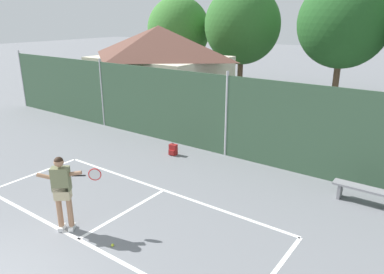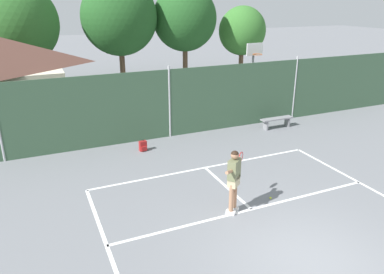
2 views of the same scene
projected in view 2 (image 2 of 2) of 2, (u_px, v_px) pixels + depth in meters
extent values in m
plane|color=slate|center=(310.00, 263.00, 8.40)|extent=(120.00, 120.00, 0.00)
cube|color=white|center=(205.00, 168.00, 13.11)|extent=(8.20, 0.10, 0.01)
cube|color=white|center=(251.00, 209.00, 10.52)|extent=(8.20, 0.10, 0.01)
cube|color=white|center=(226.00, 186.00, 11.79)|extent=(0.10, 2.97, 0.01)
cube|color=#38563D|center=(169.00, 104.00, 15.60)|extent=(26.00, 0.05, 2.91)
cylinder|color=#B2B2B7|center=(169.00, 102.00, 15.57)|extent=(0.09, 0.09, 3.06)
cylinder|color=#B2B2B7|center=(295.00, 88.00, 18.03)|extent=(0.09, 0.09, 3.06)
cylinder|color=#9E9EA3|center=(252.00, 83.00, 19.06)|extent=(0.12, 0.12, 3.05)
cube|color=white|center=(255.00, 49.00, 18.37)|extent=(0.90, 0.06, 0.60)
torus|color=#D85919|center=(257.00, 54.00, 18.21)|extent=(0.48, 0.48, 0.02)
cylinder|color=brown|center=(24.00, 76.00, 23.23)|extent=(0.36, 0.36, 2.09)
ellipsoid|color=#2D6628|center=(16.00, 23.00, 22.11)|extent=(5.02, 4.52, 5.02)
cylinder|color=brown|center=(123.00, 67.00, 25.56)|extent=(0.36, 0.36, 2.32)
ellipsoid|color=#235623|center=(119.00, 17.00, 24.41)|extent=(5.02, 4.52, 5.02)
cylinder|color=brown|center=(185.00, 63.00, 27.34)|extent=(0.36, 0.36, 2.33)
ellipsoid|color=#235623|center=(185.00, 18.00, 26.24)|extent=(4.58, 4.12, 4.58)
cylinder|color=brown|center=(241.00, 63.00, 29.25)|extent=(0.36, 0.36, 1.72)
ellipsoid|color=#38752D|center=(242.00, 31.00, 28.40)|extent=(3.68, 3.32, 3.68)
cube|color=silver|center=(231.00, 212.00, 10.28)|extent=(0.25, 0.28, 0.10)
cube|color=silver|center=(234.00, 208.00, 10.48)|extent=(0.25, 0.28, 0.10)
cylinder|color=#A37556|center=(231.00, 198.00, 10.12)|extent=(0.13, 0.13, 0.82)
cylinder|color=#A37556|center=(235.00, 194.00, 10.32)|extent=(0.13, 0.13, 0.82)
cube|color=tan|center=(234.00, 180.00, 10.06)|extent=(0.43, 0.41, 0.32)
cube|color=#6B704C|center=(234.00, 169.00, 9.94)|extent=(0.46, 0.44, 0.56)
sphere|color=#A37556|center=(235.00, 155.00, 9.79)|extent=(0.22, 0.22, 0.22)
sphere|color=black|center=(235.00, 154.00, 9.79)|extent=(0.21, 0.21, 0.21)
cylinder|color=#A37556|center=(236.00, 163.00, 10.08)|extent=(0.49, 0.41, 0.17)
cylinder|color=#A37556|center=(230.00, 172.00, 9.69)|extent=(0.45, 0.38, 0.22)
cylinder|color=black|center=(238.00, 162.00, 10.27)|extent=(0.26, 0.21, 0.04)
torus|color=red|center=(241.00, 157.00, 10.58)|extent=(0.25, 0.21, 0.30)
cylinder|color=silver|center=(241.00, 157.00, 10.58)|extent=(0.21, 0.17, 0.26)
sphere|color=#CCE033|center=(270.00, 198.00, 11.06)|extent=(0.07, 0.07, 0.07)
cube|color=maroon|center=(143.00, 146.00, 14.51)|extent=(0.30, 0.21, 0.40)
cube|color=maroon|center=(144.00, 149.00, 14.44)|extent=(0.23, 0.08, 0.18)
torus|color=black|center=(143.00, 141.00, 14.43)|extent=(0.09, 0.03, 0.09)
cube|color=gray|center=(277.00, 119.00, 16.98)|extent=(1.60, 0.36, 0.06)
cube|color=gray|center=(266.00, 125.00, 16.83)|extent=(0.08, 0.32, 0.45)
cube|color=gray|center=(287.00, 122.00, 17.29)|extent=(0.08, 0.32, 0.45)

